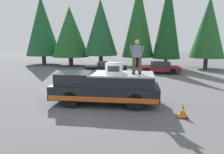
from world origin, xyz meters
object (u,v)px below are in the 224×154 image
object	(u,v)px
pickup_truck	(105,88)
traffic_cone	(183,111)
parked_car_black	(107,67)
compressor_unit	(114,68)
parked_car_maroon	(159,68)
person_on_truck_bed	(137,56)

from	to	relation	value
pickup_truck	traffic_cone	xyz separation A→B (m)	(-1.51, -3.66, -0.58)
parked_car_black	traffic_cone	size ratio (longest dim) A/B	6.61
compressor_unit	parked_car_black	bearing A→B (deg)	10.94
pickup_truck	parked_car_black	xyz separation A→B (m)	(10.04, 1.47, -0.29)
parked_car_black	parked_car_maroon	bearing A→B (deg)	-83.01
compressor_unit	person_on_truck_bed	world-z (taller)	person_on_truck_bed
parked_car_maroon	parked_car_black	distance (m)	5.29
parked_car_black	pickup_truck	bearing A→B (deg)	-171.68
parked_car_maroon	traffic_cone	size ratio (longest dim) A/B	6.61
pickup_truck	traffic_cone	distance (m)	4.00
person_on_truck_bed	parked_car_black	size ratio (longest dim) A/B	0.41
parked_car_maroon	traffic_cone	bearing A→B (deg)	179.38
compressor_unit	parked_car_black	world-z (taller)	compressor_unit
pickup_truck	parked_car_black	distance (m)	10.15
pickup_truck	person_on_truck_bed	size ratio (longest dim) A/B	3.28
compressor_unit	person_on_truck_bed	size ratio (longest dim) A/B	0.50
compressor_unit	parked_car_black	size ratio (longest dim) A/B	0.20
pickup_truck	compressor_unit	xyz separation A→B (m)	(0.01, -0.47, 1.05)
pickup_truck	compressor_unit	size ratio (longest dim) A/B	6.60
compressor_unit	traffic_cone	bearing A→B (deg)	-115.49
pickup_truck	parked_car_black	world-z (taller)	pickup_truck
parked_car_maroon	traffic_cone	world-z (taller)	parked_car_maroon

